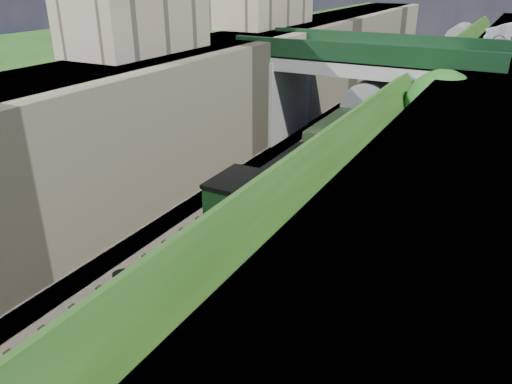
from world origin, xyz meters
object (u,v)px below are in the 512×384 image
at_px(road_bridge, 374,90).
at_px(tree, 443,108).
at_px(tender, 298,196).
at_px(locomotive, 209,269).

distance_m(road_bridge, tree, 7.14).
bearing_deg(tender, road_bridge, 91.17).
xyz_separation_m(tree, tender, (-4.71, -7.39, -3.03)).
relative_size(road_bridge, tender, 2.67).
bearing_deg(road_bridge, tender, -88.83).
relative_size(tree, locomotive, 0.65).
distance_m(road_bridge, tender, 12.72).
distance_m(locomotive, tender, 7.37).
height_order(road_bridge, tender, road_bridge).
bearing_deg(tender, tree, 57.46).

